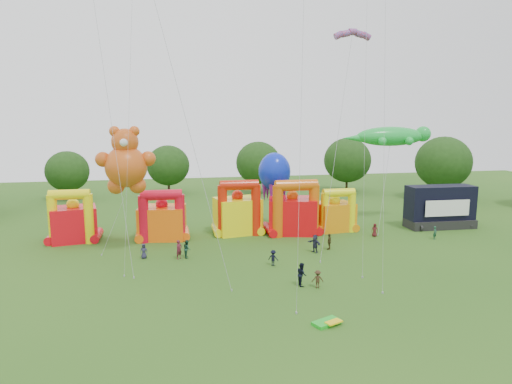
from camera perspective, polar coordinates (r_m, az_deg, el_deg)
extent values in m
plane|color=#275317|center=(31.00, 5.87, -17.67)|extent=(160.00, 160.00, 0.00)
cylinder|color=#352314|center=(84.52, 22.18, 0.37)|extent=(0.44, 0.44, 3.72)
ellipsoid|color=#1B3A11|center=(83.98, 22.37, 3.43)|extent=(9.30, 9.30, 8.89)
cylinder|color=#352314|center=(87.95, 11.26, 1.14)|extent=(0.44, 0.44, 3.51)
ellipsoid|color=#1B3A11|center=(87.45, 11.35, 3.92)|extent=(8.77, 8.78, 8.39)
cylinder|color=#352314|center=(84.93, 0.29, 0.96)|extent=(0.44, 0.44, 3.30)
ellipsoid|color=#1B3A11|center=(84.43, 0.29, 3.67)|extent=(8.25, 8.25, 7.88)
cylinder|color=#352314|center=(85.35, -10.84, 0.76)|extent=(0.44, 0.44, 3.09)
ellipsoid|color=#1B3A11|center=(84.88, -10.92, 3.29)|extent=(7.73, 7.72, 7.38)
cylinder|color=#352314|center=(84.26, -22.36, 0.04)|extent=(0.44, 0.44, 2.88)
ellipsoid|color=#1B3A11|center=(83.80, -22.51, 2.42)|extent=(7.20, 7.20, 6.88)
cube|color=red|center=(56.27, -21.79, -3.73)|extent=(5.52, 4.76, 3.94)
cylinder|color=#FFEC0D|center=(55.15, -24.04, -3.23)|extent=(1.07, 1.07, 5.62)
cylinder|color=#FFEC0D|center=(54.40, -20.16, -3.16)|extent=(1.07, 1.07, 5.62)
cylinder|color=#FFEC0D|center=(54.24, -22.29, -0.29)|extent=(4.32, 1.12, 1.12)
sphere|color=#FFEC0D|center=(55.82, -21.93, -1.46)|extent=(1.40, 1.40, 1.40)
cube|color=#F95F0D|center=(54.53, -11.62, -3.73)|extent=(5.71, 4.83, 3.77)
cylinder|color=red|center=(52.96, -13.86, -3.31)|extent=(1.14, 1.14, 5.39)
cylinder|color=red|center=(52.88, -9.48, -3.18)|extent=(1.14, 1.14, 5.39)
cylinder|color=red|center=(52.37, -11.77, -0.37)|extent=(4.61, 1.20, 1.20)
sphere|color=red|center=(54.08, -11.70, -1.48)|extent=(1.40, 1.40, 1.40)
cube|color=yellow|center=(55.79, -2.33, -2.97)|extent=(5.81, 5.00, 4.31)
cylinder|color=red|center=(53.90, -4.21, -2.42)|extent=(1.13, 1.13, 6.16)
cylinder|color=red|center=(54.49, -0.02, -2.27)|extent=(1.13, 1.13, 6.16)
cylinder|color=red|center=(53.62, -2.12, 0.88)|extent=(4.57, 1.19, 1.19)
sphere|color=red|center=(55.32, -2.35, -0.48)|extent=(1.40, 1.40, 1.40)
cube|color=red|center=(56.03, 4.54, -2.94)|extent=(6.55, 5.69, 4.29)
cylinder|color=#D7590B|center=(53.74, 2.73, -2.45)|extent=(1.25, 1.25, 6.14)
cylinder|color=#D7590B|center=(54.93, 7.23, -2.26)|extent=(1.25, 1.25, 6.14)
cylinder|color=#D7590B|center=(53.75, 5.05, 0.85)|extent=(5.06, 1.31, 1.31)
sphere|color=#D7590B|center=(55.57, 4.57, -0.48)|extent=(1.40, 1.40, 1.40)
cube|color=orange|center=(58.10, 9.76, -3.02)|extent=(4.86, 4.09, 3.48)
cylinder|color=#F1ED0C|center=(56.18, 8.58, -2.64)|extent=(0.98, 0.98, 4.97)
cylinder|color=#F1ED0C|center=(57.41, 11.85, -2.47)|extent=(0.98, 0.98, 4.97)
cylinder|color=#F1ED0C|center=(56.31, 10.31, -0.08)|extent=(3.95, 1.03, 1.03)
sphere|color=#F1ED0C|center=(57.70, 9.81, -1.04)|extent=(1.40, 1.40, 1.40)
cube|color=black|center=(63.36, 21.96, -3.64)|extent=(8.67, 3.41, 1.10)
cube|color=black|center=(63.00, 22.02, -1.21)|extent=(8.66, 2.99, 4.30)
cube|color=white|center=(61.72, 22.82, -1.87)|extent=(5.94, 0.21, 2.02)
cylinder|color=black|center=(60.54, 19.86, -4.25)|extent=(0.30, 0.90, 0.90)
cylinder|color=black|center=(64.28, 25.16, -3.81)|extent=(0.30, 0.90, 0.90)
sphere|color=#CC5016|center=(48.14, -15.94, 3.07)|extent=(4.23, 4.23, 4.23)
sphere|color=#CC5016|center=(47.95, -16.07, 6.04)|extent=(2.69, 2.69, 2.69)
sphere|color=#CC5016|center=(48.00, -17.28, 7.26)|extent=(1.06, 1.06, 1.06)
sphere|color=#CC5016|center=(47.83, -14.97, 7.35)|extent=(1.06, 1.06, 1.06)
sphere|color=#CC5016|center=(48.32, -18.59, 3.88)|extent=(1.54, 1.54, 1.54)
sphere|color=#CC5016|center=(47.92, -13.34, 4.08)|extent=(1.54, 1.54, 1.54)
sphere|color=#CC5016|center=(48.48, -17.08, 0.77)|extent=(1.73, 1.73, 1.73)
sphere|color=#CC5016|center=(48.30, -14.58, 0.85)|extent=(1.73, 1.73, 1.73)
sphere|color=white|center=(46.66, -16.21, 5.95)|extent=(0.77, 0.77, 0.77)
ellipsoid|color=green|center=(63.29, 16.46, 6.69)|extent=(9.60, 3.00, 2.55)
sphere|color=green|center=(65.55, 20.14, 6.83)|extent=(2.06, 2.06, 2.06)
cone|color=green|center=(61.23, 12.36, 6.60)|extent=(3.75, 1.50, 1.50)
sphere|color=green|center=(65.51, 17.30, 6.24)|extent=(1.12, 1.12, 1.12)
sphere|color=green|center=(62.88, 18.59, 6.06)|extent=(1.12, 1.12, 1.12)
sphere|color=green|center=(63.83, 14.31, 6.30)|extent=(1.12, 1.12, 1.12)
sphere|color=green|center=(61.13, 15.51, 6.12)|extent=(1.12, 1.12, 1.12)
ellipsoid|color=#0D25C5|center=(58.13, 2.33, 2.55)|extent=(4.07, 4.07, 4.89)
cone|color=#591E8C|center=(58.75, 3.57, 0.40)|extent=(0.92, 0.92, 3.26)
cone|color=#591E8C|center=(59.69, 2.68, 0.55)|extent=(0.92, 0.92, 3.26)
cone|color=#591E8C|center=(59.40, 1.44, 0.52)|extent=(0.92, 0.92, 3.26)
cone|color=#591E8C|center=(58.15, 1.04, 0.33)|extent=(0.92, 0.92, 3.26)
cone|color=#591E8C|center=(57.19, 1.93, 0.17)|extent=(0.92, 0.92, 3.26)
cone|color=#591E8C|center=(57.49, 3.21, 0.21)|extent=(0.92, 0.92, 3.26)
cube|color=green|center=(32.92, 8.81, -15.82)|extent=(2.23, 1.73, 0.24)
cube|color=yellow|center=(32.73, 9.69, -15.72)|extent=(1.34, 1.04, 0.10)
imported|color=#282741|center=(47.45, -13.85, -7.20)|extent=(0.75, 0.49, 1.53)
imported|color=#571927|center=(46.58, -9.61, -7.11)|extent=(0.83, 0.81, 1.93)
imported|color=#193F2E|center=(46.90, -8.61, -7.03)|extent=(0.75, 0.93, 1.82)
imported|color=black|center=(43.97, 2.17, -8.24)|extent=(1.15, 1.03, 1.55)
imported|color=#3F3519|center=(49.74, 9.15, -6.14)|extent=(0.94, 1.08, 1.74)
imported|color=#222439|center=(48.43, 7.38, -6.41)|extent=(1.33, 1.84, 1.92)
imported|color=#4E1619|center=(56.11, 14.61, -4.62)|extent=(0.90, 0.74, 1.59)
imported|color=#1C4632|center=(57.10, 21.47, -4.77)|extent=(0.66, 0.64, 1.54)
imported|color=black|center=(39.17, 5.73, -10.19)|extent=(0.79, 0.99, 1.98)
imported|color=#372616|center=(38.87, 7.70, -10.73)|extent=(1.05, 0.69, 1.53)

